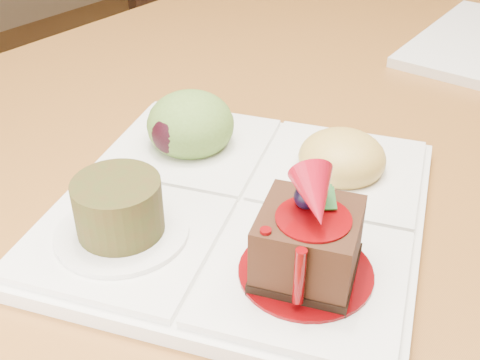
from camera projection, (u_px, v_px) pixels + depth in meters
The scene contains 2 objects.
chair_left at pixel (223, 41), 1.48m from camera, with size 0.45×0.45×0.87m.
sampler_plate at pixel (239, 191), 0.47m from camera, with size 0.36×0.36×0.11m.
Camera 1 is at (0.18, -0.88, 1.04)m, focal length 45.00 mm.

